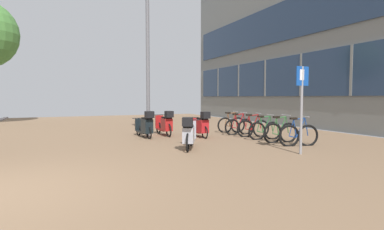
% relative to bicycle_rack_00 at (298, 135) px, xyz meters
% --- Properties ---
extents(ground, '(21.00, 40.00, 0.13)m').
position_rel_bicycle_rack_00_xyz_m(ground, '(-6.37, -1.76, -0.36)').
color(ground, black).
extents(bicycle_rack_00, '(1.31, 0.47, 0.96)m').
position_rel_bicycle_rack_00_xyz_m(bicycle_rack_00, '(0.00, 0.00, 0.00)').
color(bicycle_rack_00, black).
rests_on(bicycle_rack_00, ground).
extents(bicycle_rack_01, '(1.31, 0.48, 0.96)m').
position_rel_bicycle_rack_00_xyz_m(bicycle_rack_01, '(-0.03, 0.80, -0.00)').
color(bicycle_rack_01, black).
rests_on(bicycle_rack_01, ground).
extents(bicycle_rack_02, '(1.28, 0.48, 0.93)m').
position_rel_bicycle_rack_00_xyz_m(bicycle_rack_02, '(-0.05, 1.60, -0.01)').
color(bicycle_rack_02, black).
rests_on(bicycle_rack_02, ground).
extents(bicycle_rack_03, '(1.31, 0.48, 0.94)m').
position_rel_bicycle_rack_00_xyz_m(bicycle_rack_03, '(0.01, 2.40, -0.01)').
color(bicycle_rack_03, black).
rests_on(bicycle_rack_03, ground).
extents(bicycle_rack_04, '(1.31, 0.48, 0.93)m').
position_rel_bicycle_rack_00_xyz_m(bicycle_rack_04, '(-0.11, 3.20, -0.01)').
color(bicycle_rack_04, black).
rests_on(bicycle_rack_04, ground).
extents(bicycle_rack_05, '(1.28, 0.48, 0.94)m').
position_rel_bicycle_rack_00_xyz_m(bicycle_rack_05, '(0.02, 4.00, -0.00)').
color(bicycle_rack_05, black).
rests_on(bicycle_rack_05, ground).
extents(scooter_near, '(0.52, 1.67, 1.00)m').
position_rel_bicycle_rack_00_xyz_m(scooter_near, '(-1.90, 3.05, 0.11)').
color(scooter_near, black).
rests_on(scooter_near, ground).
extents(scooter_mid, '(0.97, 1.53, 0.99)m').
position_rel_bicycle_rack_00_xyz_m(scooter_mid, '(-3.35, 0.79, 0.11)').
color(scooter_mid, black).
rests_on(scooter_mid, ground).
extents(scooter_far, '(0.52, 1.69, 1.03)m').
position_rel_bicycle_rack_00_xyz_m(scooter_far, '(-3.82, 3.76, 0.12)').
color(scooter_far, black).
rests_on(scooter_far, ground).
extents(scooter_extra, '(0.52, 1.80, 1.02)m').
position_rel_bicycle_rack_00_xyz_m(scooter_extra, '(-2.95, 4.06, 0.12)').
color(scooter_extra, black).
rests_on(scooter_extra, ground).
extents(parking_sign, '(0.40, 0.07, 2.31)m').
position_rel_bicycle_rack_00_xyz_m(parking_sign, '(-0.93, -1.07, 1.10)').
color(parking_sign, gray).
rests_on(parking_sign, ground).
extents(lamp_post, '(0.20, 0.52, 5.66)m').
position_rel_bicycle_rack_00_xyz_m(lamp_post, '(-3.54, 4.38, 2.81)').
color(lamp_post, slate).
rests_on(lamp_post, ground).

